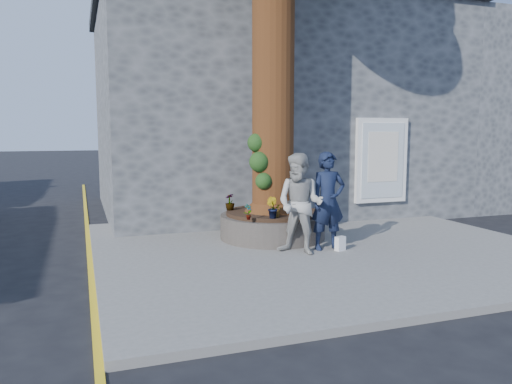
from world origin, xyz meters
name	(u,v)px	position (x,y,z in m)	size (l,w,h in m)	color
ground	(272,270)	(0.00, 0.00, 0.00)	(120.00, 120.00, 0.00)	black
pavement	(321,248)	(1.50, 1.00, 0.06)	(9.00, 8.00, 0.12)	slate
yellow_line	(91,271)	(-3.05, 1.00, 0.00)	(0.10, 30.00, 0.01)	yellow
stone_shop	(263,109)	(2.50, 7.20, 3.16)	(10.30, 8.30, 6.30)	#444749
neighbour_shop	(463,117)	(10.50, 7.20, 3.00)	(6.00, 8.00, 6.00)	#444749
planter	(273,225)	(0.80, 2.00, 0.41)	(2.30, 2.30, 0.60)	black
man	(328,201)	(1.45, 0.65, 1.09)	(0.71, 0.47, 1.94)	#121A31
woman	(300,204)	(0.78, 0.50, 1.09)	(0.94, 0.73, 1.93)	#A1A09A
shopping_bag	(340,244)	(1.63, 0.45, 0.26)	(0.20, 0.12, 0.28)	white
plant_a	(248,212)	(-0.05, 1.15, 0.88)	(0.17, 0.11, 0.32)	gray
plant_b	(272,208)	(0.45, 1.15, 0.94)	(0.24, 0.23, 0.43)	gray
plant_c	(230,202)	(-0.05, 2.43, 0.90)	(0.21, 0.21, 0.37)	gray
plant_d	(277,210)	(0.59, 1.24, 0.86)	(0.25, 0.22, 0.28)	gray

